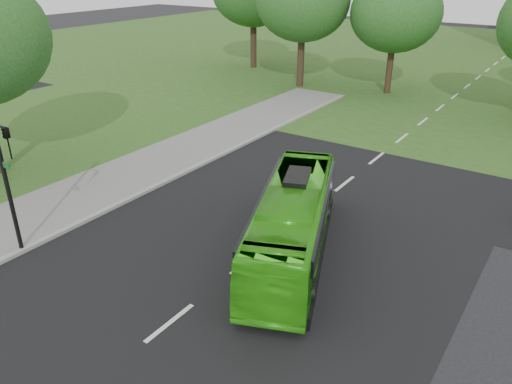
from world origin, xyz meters
TOP-DOWN VIEW (x-y plane):
  - ground at (0.00, 0.00)m, footprint 160.00×160.00m
  - street_surfaces at (-0.38, 22.75)m, footprint 120.00×120.00m
  - tree_park_a at (-11.66, 26.31)m, footprint 7.43×7.43m
  - tree_park_b at (-4.76, 28.12)m, footprint 6.77×6.77m
  - bus at (1.00, 3.32)m, footprint 5.33×9.24m
  - traffic_light at (-7.03, -2.07)m, footprint 0.85×0.23m

SIDE VIEW (x-z plane):
  - ground at x=0.00m, z-range 0.00..0.00m
  - street_surfaces at x=-0.38m, z-range -0.05..0.10m
  - bus at x=1.00m, z-range 0.00..2.54m
  - traffic_light at x=-7.03m, z-range 0.47..5.81m
  - tree_park_b at x=-4.76m, z-range 1.55..10.43m
  - tree_park_a at x=-11.66m, z-range 1.76..11.63m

